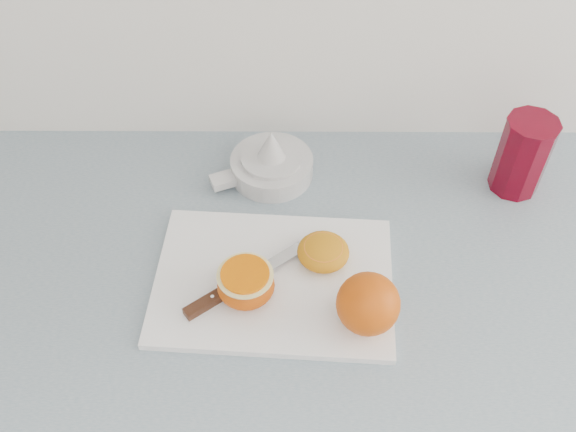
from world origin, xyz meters
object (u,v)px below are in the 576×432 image
at_px(counter, 360,394).
at_px(red_tumbler, 522,157).
at_px(cutting_board, 274,281).
at_px(citrus_juicer, 271,163).
at_px(half_orange, 246,284).

distance_m(counter, red_tumbler, 0.58).
height_order(cutting_board, citrus_juicer, citrus_juicer).
bearing_deg(half_orange, citrus_juicer, 83.53).
bearing_deg(citrus_juicer, red_tumbler, -3.31).
relative_size(citrus_juicer, red_tumbler, 1.28).
relative_size(cutting_board, red_tumbler, 2.54).
distance_m(half_orange, citrus_juicer, 0.26).
bearing_deg(cutting_board, half_orange, -143.04).
bearing_deg(half_orange, cutting_board, 36.96).
xyz_separation_m(cutting_board, red_tumbler, (0.40, 0.21, 0.06)).
bearing_deg(red_tumbler, citrus_juicer, 176.69).
bearing_deg(counter, citrus_juicer, 133.21).
xyz_separation_m(counter, red_tumbler, (0.23, 0.16, 0.51)).
bearing_deg(cutting_board, citrus_juicer, 92.21).
height_order(counter, red_tumbler, red_tumbler).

